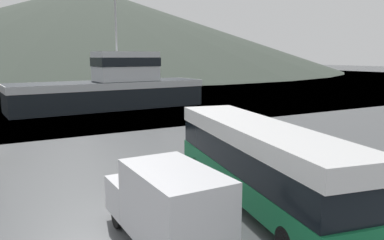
# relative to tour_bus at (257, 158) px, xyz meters

# --- Properties ---
(water_surface) EXTENTS (240.00, 240.00, 0.00)m
(water_surface) POSITION_rel_tour_bus_xyz_m (1.75, 135.89, -1.77)
(water_surface) COLOR #475B6B
(water_surface) RESTS_ON ground
(hill_backdrop) EXTENTS (213.55, 213.55, 35.82)m
(hill_backdrop) POSITION_rel_tour_bus_xyz_m (33.61, 159.33, 16.14)
(hill_backdrop) COLOR #424C42
(hill_backdrop) RESTS_ON ground
(tour_bus) EXTENTS (4.70, 11.72, 3.13)m
(tour_bus) POSITION_rel_tour_bus_xyz_m (0.00, 0.00, 0.00)
(tour_bus) COLOR #146B3D
(tour_bus) RESTS_ON ground
(delivery_van) EXTENTS (2.09, 5.28, 2.54)m
(delivery_van) POSITION_rel_tour_bus_xyz_m (-4.65, -1.46, -0.44)
(delivery_van) COLOR silver
(delivery_van) RESTS_ON ground
(fishing_boat) EXTENTS (21.61, 6.91, 12.36)m
(fishing_boat) POSITION_rel_tour_bus_xyz_m (3.43, 29.64, 0.58)
(fishing_boat) COLOR black
(fishing_boat) RESTS_ON water_surface
(storage_bin) EXTENTS (1.47, 1.29, 1.17)m
(storage_bin) POSITION_rel_tour_bus_xyz_m (5.27, 5.05, -1.18)
(storage_bin) COLOR green
(storage_bin) RESTS_ON ground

